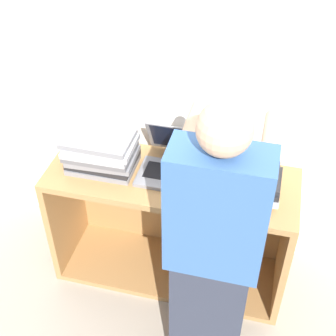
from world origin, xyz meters
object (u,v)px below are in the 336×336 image
laptop_open (174,163)px  person (213,256)px  laptop_stack_left (101,152)px  laptop_stack_right (244,181)px

laptop_open → person: bearing=-60.4°
laptop_stack_left → laptop_stack_right: (0.75, 0.00, -0.04)m
laptop_stack_right → laptop_open: bearing=171.2°
person → laptop_stack_right: bearing=81.3°
laptop_stack_right → person: 0.48m
laptop_open → laptop_stack_left: laptop_open is taller
laptop_stack_right → person: person is taller
laptop_stack_right → laptop_stack_left: bearing=-179.8°
laptop_open → person: person is taller
laptop_open → laptop_stack_right: 0.38m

